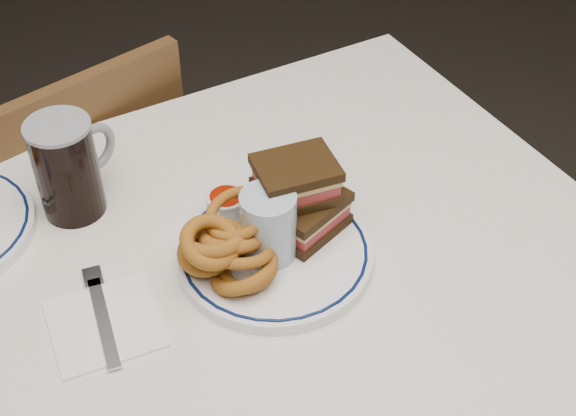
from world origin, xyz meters
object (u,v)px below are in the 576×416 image
chair_far (83,214)px  reuben_sandwich (301,197)px  main_plate (275,253)px  beer_mug (68,166)px

chair_far → reuben_sandwich: bearing=-69.2°
main_plate → reuben_sandwich: reuben_sandwich is taller
main_plate → beer_mug: 0.32m
chair_far → main_plate: chair_far is taller
reuben_sandwich → beer_mug: 0.34m
reuben_sandwich → beer_mug: size_ratio=0.87×
main_plate → beer_mug: (-0.21, 0.24, 0.07)m
chair_far → reuben_sandwich: reuben_sandwich is taller
reuben_sandwich → chair_far: bearing=110.8°
chair_far → reuben_sandwich: (0.20, -0.53, 0.37)m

